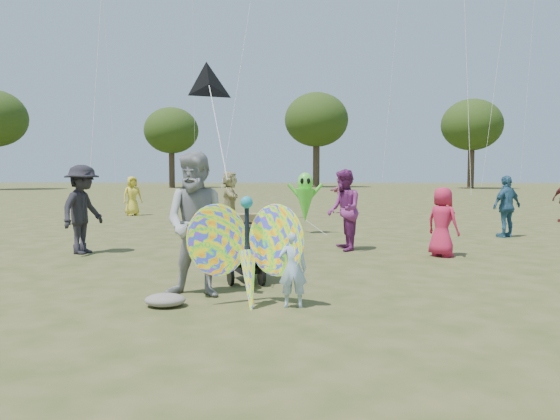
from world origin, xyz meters
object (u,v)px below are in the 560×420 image
at_px(crowd_a, 442,222).
at_px(jogging_stroller, 248,243).
at_px(child_girl, 293,269).
at_px(crowd_c, 507,206).
at_px(butterfly_kite, 248,253).
at_px(crowd_e, 344,210).
at_px(crowd_b, 83,209).
at_px(adult_man, 198,224).
at_px(alien_kite, 305,200).
at_px(crowd_d, 230,198).
at_px(crowd_g, 132,196).
at_px(crowd_j, 342,192).

bearing_deg(crowd_a, jogging_stroller, 82.71).
bearing_deg(child_girl, crowd_c, -129.09).
relative_size(crowd_a, butterfly_kite, 0.83).
bearing_deg(crowd_c, crowd_e, 0.20).
xyz_separation_m(crowd_b, crowd_e, (5.62, 0.69, -0.04)).
relative_size(adult_man, crowd_b, 1.07).
bearing_deg(crowd_c, crowd_b, -11.79).
distance_m(crowd_c, jogging_stroller, 8.81).
bearing_deg(crowd_e, adult_man, -34.21).
relative_size(adult_man, crowd_c, 1.23).
bearing_deg(adult_man, child_girl, -17.07).
height_order(crowd_e, alien_kite, crowd_e).
distance_m(crowd_d, butterfly_kite, 11.07).
distance_m(child_girl, adult_man, 1.54).
height_order(crowd_c, alien_kite, alien_kite).
bearing_deg(crowd_a, crowd_c, -79.18).
height_order(crowd_d, crowd_g, crowd_d).
height_order(crowd_d, jogging_stroller, crowd_d).
height_order(crowd_b, crowd_d, crowd_b).
bearing_deg(adult_man, crowd_j, 84.81).
height_order(child_girl, crowd_c, crowd_c).
bearing_deg(crowd_g, crowd_b, -114.30).
bearing_deg(crowd_j, adult_man, -29.06).
xyz_separation_m(crowd_b, crowd_c, (10.18, 3.32, -0.12)).
height_order(crowd_b, jogging_stroller, crowd_b).
distance_m(child_girl, jogging_stroller, 1.88).
xyz_separation_m(jogging_stroller, butterfly_kite, (0.15, -1.69, 0.09)).
bearing_deg(crowd_g, jogging_stroller, -101.40).
xyz_separation_m(crowd_g, jogging_stroller, (5.91, -12.97, -0.18)).
bearing_deg(crowd_j, crowd_g, -97.36).
bearing_deg(butterfly_kite, crowd_e, 72.15).
bearing_deg(alien_kite, butterfly_kite, -95.56).
height_order(child_girl, crowd_d, crowd_d).
bearing_deg(alien_kite, crowd_a, -55.92).
bearing_deg(crowd_j, crowd_e, -21.65).
bearing_deg(crowd_a, crowd_g, 0.87).
relative_size(crowd_a, crowd_g, 0.91).
relative_size(crowd_a, jogging_stroller, 1.26).
height_order(crowd_j, butterfly_kite, crowd_j).
bearing_deg(child_girl, crowd_a, -128.15).
bearing_deg(butterfly_kite, adult_man, 143.89).
distance_m(crowd_j, jogging_stroller, 14.73).
xyz_separation_m(crowd_e, crowd_g, (-7.72, 9.52, -0.12)).
bearing_deg(crowd_d, crowd_j, -44.65).
relative_size(child_girl, crowd_a, 0.70).
distance_m(crowd_b, crowd_g, 10.42).
distance_m(crowd_a, jogging_stroller, 4.61).
bearing_deg(crowd_c, child_girl, 24.37).
relative_size(crowd_a, crowd_b, 0.76).
xyz_separation_m(butterfly_kite, alien_kite, (0.82, 8.46, 0.27)).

